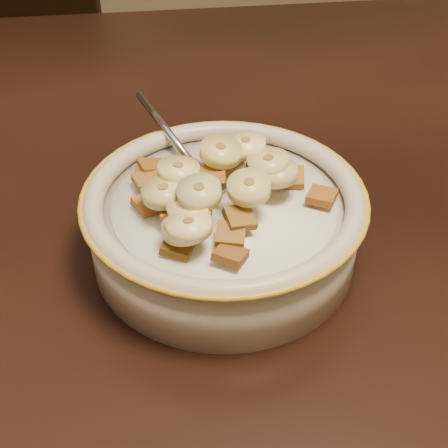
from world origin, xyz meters
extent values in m
cylinder|color=#B9B7B3|center=(0.23, -0.09, 0.77)|extent=(0.21, 0.21, 0.05)
cylinder|color=white|center=(0.23, -0.09, 0.80)|extent=(0.17, 0.17, 0.00)
ellipsoid|color=#A6ABB3|center=(0.22, -0.06, 0.80)|extent=(0.05, 0.06, 0.01)
cube|color=#974B19|center=(0.30, -0.11, 0.81)|extent=(0.03, 0.03, 0.01)
cube|color=#9B561F|center=(0.27, -0.07, 0.81)|extent=(0.03, 0.03, 0.01)
cube|color=brown|center=(0.19, -0.11, 0.81)|extent=(0.02, 0.02, 0.01)
cube|color=brown|center=(0.21, -0.07, 0.82)|extent=(0.02, 0.02, 0.01)
cube|color=brown|center=(0.18, -0.07, 0.81)|extent=(0.02, 0.02, 0.01)
cube|color=olive|center=(0.23, -0.14, 0.81)|extent=(0.02, 0.02, 0.01)
cube|color=brown|center=(0.26, -0.03, 0.81)|extent=(0.02, 0.02, 0.01)
cube|color=olive|center=(0.19, -0.06, 0.81)|extent=(0.03, 0.03, 0.01)
cube|color=#9D6337|center=(0.24, -0.03, 0.80)|extent=(0.02, 0.02, 0.01)
cube|color=olive|center=(0.24, -0.05, 0.81)|extent=(0.03, 0.03, 0.01)
cube|color=brown|center=(0.22, -0.09, 0.83)|extent=(0.02, 0.02, 0.01)
cube|color=#95551F|center=(0.18, -0.09, 0.81)|extent=(0.03, 0.03, 0.01)
cube|color=brown|center=(0.20, -0.11, 0.81)|extent=(0.03, 0.02, 0.01)
cube|color=brown|center=(0.24, -0.13, 0.81)|extent=(0.02, 0.02, 0.01)
cube|color=brown|center=(0.22, -0.16, 0.81)|extent=(0.03, 0.03, 0.01)
cube|color=brown|center=(0.18, -0.05, 0.81)|extent=(0.02, 0.02, 0.01)
cube|color=brown|center=(0.19, -0.14, 0.80)|extent=(0.03, 0.03, 0.01)
cube|color=#986134|center=(0.27, -0.08, 0.82)|extent=(0.03, 0.03, 0.01)
cube|color=brown|center=(0.24, -0.04, 0.81)|extent=(0.03, 0.03, 0.01)
cube|color=brown|center=(0.24, -0.05, 0.81)|extent=(0.03, 0.03, 0.01)
cube|color=#94651C|center=(0.24, -0.06, 0.82)|extent=(0.03, 0.03, 0.01)
cube|color=#935C24|center=(0.29, -0.08, 0.81)|extent=(0.02, 0.03, 0.01)
cube|color=brown|center=(0.18, -0.04, 0.81)|extent=(0.02, 0.02, 0.01)
cube|color=brown|center=(0.23, -0.07, 0.82)|extent=(0.03, 0.03, 0.01)
cylinder|color=tan|center=(0.25, -0.11, 0.83)|extent=(0.04, 0.04, 0.02)
cylinder|color=#EAD283|center=(0.20, -0.08, 0.83)|extent=(0.04, 0.04, 0.01)
cylinder|color=#FFE191|center=(0.25, -0.06, 0.83)|extent=(0.04, 0.04, 0.01)
cylinder|color=#FFD680|center=(0.20, -0.12, 0.82)|extent=(0.04, 0.04, 0.01)
cylinder|color=beige|center=(0.24, -0.06, 0.83)|extent=(0.04, 0.04, 0.01)
cylinder|color=#CFC38B|center=(0.21, -0.12, 0.83)|extent=(0.04, 0.04, 0.01)
cylinder|color=tan|center=(0.20, -0.14, 0.82)|extent=(0.04, 0.04, 0.01)
cylinder|color=#D3BC7A|center=(0.19, -0.10, 0.82)|extent=(0.04, 0.04, 0.01)
cylinder|color=#FFEE91|center=(0.20, -0.14, 0.82)|extent=(0.03, 0.03, 0.01)
cylinder|color=#D5BE7F|center=(0.27, -0.09, 0.82)|extent=(0.04, 0.04, 0.01)
cylinder|color=#DCCF72|center=(0.27, -0.08, 0.83)|extent=(0.04, 0.04, 0.01)
cylinder|color=#E5DA76|center=(0.23, -0.08, 0.84)|extent=(0.04, 0.04, 0.02)
camera|label=1|loc=(0.17, -0.46, 1.09)|focal=50.00mm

